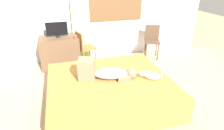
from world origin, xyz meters
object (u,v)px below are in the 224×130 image
at_px(desk, 60,52).
at_px(chair_by_desk, 84,46).
at_px(tv_monitor, 57,29).
at_px(cat, 151,75).
at_px(cup, 76,37).
at_px(bed, 110,93).
at_px(chair_spare, 152,39).
at_px(person_lying, 105,72).

height_order(desk, chair_by_desk, chair_by_desk).
bearing_deg(desk, tv_monitor, 180.00).
relative_size(cat, cup, 4.10).
bearing_deg(chair_by_desk, cat, -66.30).
height_order(bed, desk, desk).
bearing_deg(tv_monitor, chair_spare, -1.93).
bearing_deg(chair_by_desk, desk, 165.76).
relative_size(bed, cup, 26.33).
xyz_separation_m(bed, desk, (-0.73, 1.82, 0.12)).
bearing_deg(cat, desk, 124.41).
height_order(desk, cup, cup).
relative_size(tv_monitor, chair_by_desk, 0.56).
height_order(chair_by_desk, chair_spare, same).
height_order(tv_monitor, cup, tv_monitor).
relative_size(cup, chair_spare, 0.09).
bearing_deg(cup, desk, 151.31).
bearing_deg(cup, person_lying, -79.56).
distance_m(desk, chair_by_desk, 0.59).
bearing_deg(cup, cat, -61.06).
bearing_deg(chair_by_desk, bed, -83.94).
bearing_deg(person_lying, chair_spare, 44.55).
bearing_deg(cat, person_lying, 161.72).
xyz_separation_m(person_lying, chair_spare, (1.71, 1.68, -0.12)).
distance_m(person_lying, tv_monitor, 1.91).
bearing_deg(bed, desk, 111.88).
relative_size(bed, tv_monitor, 4.13).
relative_size(cat, desk, 0.34).
bearing_deg(cup, bed, -77.67).
relative_size(tv_monitor, cup, 6.38).
bearing_deg(person_lying, bed, -40.39).
relative_size(bed, chair_by_desk, 2.31).
bearing_deg(tv_monitor, cat, -55.36).
bearing_deg(bed, person_lying, 139.61).
distance_m(cat, tv_monitor, 2.45).
distance_m(cup, chair_spare, 2.02).
distance_m(person_lying, cup, 1.59).
xyz_separation_m(bed, person_lying, (-0.07, 0.06, 0.37)).
bearing_deg(cat, cup, 118.94).
xyz_separation_m(cat, chair_by_desk, (-0.81, 1.86, -0.08)).
xyz_separation_m(desk, tv_monitor, (-0.01, 0.00, 0.55)).
xyz_separation_m(bed, cat, (0.64, -0.18, 0.33)).
bearing_deg(desk, chair_by_desk, -14.24).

